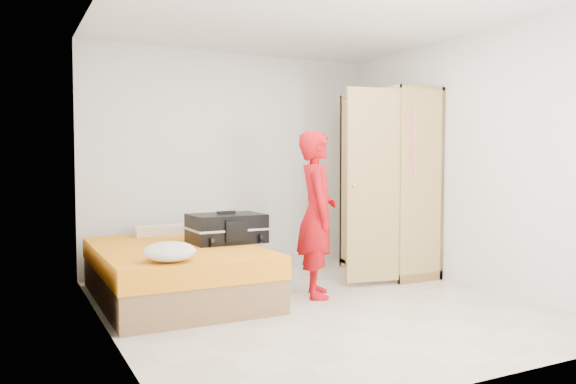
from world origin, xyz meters
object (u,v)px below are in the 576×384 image
bed (176,272)px  wardrobe (387,187)px  round_cushion (170,252)px  person (317,214)px  suitcase (226,228)px

bed → wardrobe: bearing=1.5°
bed → round_cushion: size_ratio=4.84×
bed → round_cushion: round_cushion is taller
person → round_cushion: bearing=123.9°
bed → round_cushion: bearing=-108.6°
wardrobe → person: size_ratio=1.32×
person → round_cushion: person is taller
wardrobe → person: wardrobe is taller
person → suitcase: (-0.72, 0.53, -0.15)m
bed → person: person is taller
wardrobe → bed: bearing=-178.5°
wardrobe → suitcase: bearing=-178.4°
wardrobe → person: (-1.26, -0.59, -0.21)m
person → round_cushion: size_ratio=3.80×
wardrobe → suitcase: 2.02m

